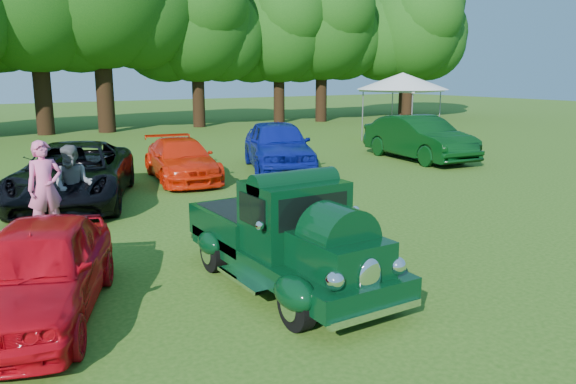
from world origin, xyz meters
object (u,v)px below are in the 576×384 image
back_car_green (419,138)px  spectator_pink (45,188)px  hero_pickup (287,239)px  back_car_black (74,174)px  red_convertible (38,271)px  back_car_orange (181,160)px  canopy_tent (403,82)px  back_car_blue (278,145)px  spectator_grey (74,185)px

back_car_green → spectator_pink: spectator_pink is taller
hero_pickup → back_car_black: bearing=102.5°
red_convertible → back_car_black: bearing=97.4°
back_car_orange → canopy_tent: 13.88m
hero_pickup → back_car_blue: 10.81m
back_car_green → canopy_tent: size_ratio=0.94×
red_convertible → back_car_green: 16.68m
hero_pickup → canopy_tent: bearing=42.0°
spectator_pink → red_convertible: bearing=-106.4°
back_car_green → spectator_pink: bearing=-159.8°
back_car_blue → back_car_orange: bearing=-158.3°
red_convertible → back_car_green: size_ratio=0.78×
back_car_black → spectator_pink: 2.83m
back_car_black → red_convertible: bearing=-83.6°
back_car_green → red_convertible: bearing=-145.8°
red_convertible → back_car_orange: (5.44, 8.63, -0.04)m
red_convertible → spectator_pink: size_ratio=2.03×
red_convertible → canopy_tent: 22.57m
spectator_pink → canopy_tent: (17.71, 8.37, 1.90)m
hero_pickup → spectator_pink: spectator_pink is taller
back_car_green → spectator_grey: 13.64m
back_car_orange → spectator_pink: (-4.64, -4.29, 0.35)m
hero_pickup → spectator_pink: (-2.78, 5.06, 0.25)m
back_car_green → canopy_tent: canopy_tent is taller
back_car_blue → back_car_green: (5.80, -0.93, -0.01)m
red_convertible → back_car_black: (1.87, 6.95, 0.10)m
back_car_black → back_car_orange: bearing=46.7°
back_car_blue → back_car_green: size_ratio=0.98×
back_car_black → spectator_pink: size_ratio=2.84×
back_car_green → spectator_grey: size_ratio=2.88×
hero_pickup → spectator_grey: bearing=110.9°
red_convertible → canopy_tent: (18.51, 12.71, 2.20)m
back_car_black → canopy_tent: size_ratio=1.02×
back_car_orange → back_car_blue: (3.55, 0.00, 0.22)m
spectator_pink → canopy_tent: bearing=19.3°
back_car_blue → red_convertible: bearing=-114.5°
back_car_green → spectator_pink: 14.39m
back_car_black → spectator_grey: spectator_grey is taller
back_car_orange → spectator_pink: bearing=-128.6°
hero_pickup → back_car_blue: bearing=59.9°
hero_pickup → red_convertible: hero_pickup is taller
canopy_tent → hero_pickup: bearing=-138.0°
back_car_black → spectator_pink: (-1.07, -2.61, 0.21)m
red_convertible → spectator_grey: spectator_grey is taller
back_car_black → back_car_blue: size_ratio=1.12×
red_convertible → back_car_green: bearing=50.0°
back_car_black → spectator_pink: bearing=-90.9°
back_car_orange → back_car_blue: back_car_blue is taller
canopy_tent → back_car_blue: bearing=-156.8°
back_car_black → spectator_grey: (-0.42, -2.12, 0.11)m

